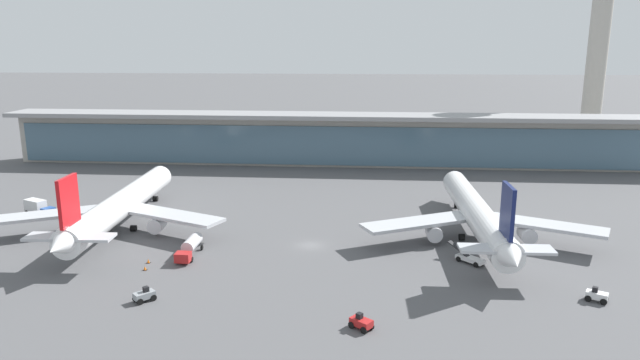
% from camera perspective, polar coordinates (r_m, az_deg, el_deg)
% --- Properties ---
extents(ground_plane, '(1200.00, 1200.00, 0.00)m').
position_cam_1_polar(ground_plane, '(101.96, -0.99, -6.53)').
color(ground_plane, '#515154').
extents(airliner_left_stand, '(42.95, 55.84, 14.88)m').
position_cam_1_polar(airliner_left_stand, '(115.93, -19.25, -2.40)').
color(airliner_left_stand, white).
rests_on(airliner_left_stand, ground).
extents(airliner_centre_stand, '(42.97, 55.79, 14.88)m').
position_cam_1_polar(airliner_centre_stand, '(108.10, 15.35, -3.24)').
color(airliner_centre_stand, white).
rests_on(airliner_centre_stand, ground).
extents(service_truck_near_nose_grey, '(3.22, 3.24, 2.05)m').
position_cam_1_polar(service_truck_near_nose_grey, '(84.30, -17.08, -10.91)').
color(service_truck_near_nose_grey, gray).
rests_on(service_truck_near_nose_grey, ground).
extents(service_truck_under_wing_red, '(2.54, 8.62, 2.95)m').
position_cam_1_polar(service_truck_under_wing_red, '(98.98, -12.82, -6.45)').
color(service_truck_under_wing_red, '#B21E1E').
rests_on(service_truck_under_wing_red, ground).
extents(service_truck_mid_apron_white, '(3.33, 2.84, 2.05)m').
position_cam_1_polar(service_truck_mid_apron_white, '(89.29, 25.83, -10.30)').
color(service_truck_mid_apron_white, silver).
rests_on(service_truck_mid_apron_white, ground).
extents(service_truck_by_tail_red, '(3.31, 3.10, 2.05)m').
position_cam_1_polar(service_truck_by_tail_red, '(73.76, 4.11, -13.96)').
color(service_truck_by_tail_red, '#B21E1E').
rests_on(service_truck_by_tail_red, ground).
extents(service_truck_on_taxiway_blue, '(7.58, 5.20, 3.10)m').
position_cam_1_polar(service_truck_on_taxiway_blue, '(133.06, -26.27, -2.41)').
color(service_truck_on_taxiway_blue, '#234C9E').
rests_on(service_truck_on_taxiway_blue, ground).
extents(service_truck_at_far_stand_white, '(5.76, 5.77, 2.70)m').
position_cam_1_polar(service_truck_at_far_stand_white, '(96.98, 14.65, -7.54)').
color(service_truck_at_far_stand_white, silver).
rests_on(service_truck_at_far_stand_white, ground).
extents(terminal_building, '(191.38, 12.80, 15.20)m').
position_cam_1_polar(terminal_building, '(167.76, 1.36, 4.16)').
color(terminal_building, '#B2ADA3').
rests_on(terminal_building, ground).
extents(control_tower, '(12.00, 12.00, 74.59)m').
position_cam_1_polar(control_tower, '(212.88, 26.14, 13.65)').
color(control_tower, '#B2ADA3').
rests_on(control_tower, ground).
extents(safety_cone_alpha, '(0.62, 0.62, 0.70)m').
position_cam_1_polar(safety_cone_alpha, '(98.07, -16.72, -7.74)').
color(safety_cone_alpha, orange).
rests_on(safety_cone_alpha, ground).
extents(safety_cone_bravo, '(0.62, 0.62, 0.70)m').
position_cam_1_polar(safety_cone_bravo, '(95.27, -17.03, -8.40)').
color(safety_cone_bravo, orange).
rests_on(safety_cone_bravo, ground).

